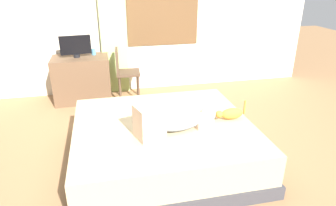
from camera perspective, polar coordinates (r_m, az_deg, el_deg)
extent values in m
plane|color=olive|center=(3.62, -0.82, -9.94)|extent=(16.00, 16.00, 0.00)
cube|color=beige|center=(5.40, -6.28, 17.53)|extent=(6.40, 0.12, 2.90)
cube|color=brown|center=(5.41, -0.99, 17.20)|extent=(1.25, 0.02, 1.21)
cube|color=white|center=(5.41, -0.98, 17.20)|extent=(1.17, 0.02, 1.13)
cube|color=#38383D|center=(3.52, -0.90, -9.67)|extent=(1.97, 1.82, 0.14)
cube|color=tan|center=(3.40, -0.92, -6.34)|extent=(1.92, 1.77, 0.33)
ellipsoid|color=#8C939E|center=(3.19, 2.64, -3.40)|extent=(0.61, 0.41, 0.17)
sphere|color=beige|center=(3.36, 7.55, -2.07)|extent=(0.17, 0.17, 0.17)
cube|color=beige|center=(2.98, -3.53, -3.57)|extent=(0.32, 0.31, 0.34)
cube|color=beige|center=(3.32, 5.85, -3.23)|extent=(0.27, 0.33, 0.08)
ellipsoid|color=#C67A2D|center=(3.47, 11.97, -1.98)|extent=(0.26, 0.12, 0.13)
sphere|color=#C67A2D|center=(3.40, 9.63, -2.13)|extent=(0.08, 0.08, 0.08)
cylinder|color=#C67A2D|center=(3.51, 14.26, -0.74)|extent=(0.02, 0.02, 0.16)
cube|color=brown|center=(5.21, -15.88, 4.38)|extent=(0.90, 0.56, 0.74)
cylinder|color=black|center=(5.11, -16.85, 8.52)|extent=(0.10, 0.10, 0.05)
cube|color=black|center=(5.07, -17.08, 10.43)|extent=(0.48, 0.08, 0.30)
cylinder|color=teal|center=(5.19, -13.86, 9.35)|extent=(0.07, 0.07, 0.10)
cylinder|color=#4C3828|center=(5.31, -5.79, 3.81)|extent=(0.04, 0.04, 0.44)
cylinder|color=#4C3828|center=(5.03, -5.58, 2.66)|extent=(0.04, 0.04, 0.44)
cylinder|color=#4C3828|center=(5.31, -9.07, 3.61)|extent=(0.04, 0.04, 0.44)
cylinder|color=#4C3828|center=(5.02, -9.05, 2.45)|extent=(0.04, 0.04, 0.44)
cube|color=#4C3828|center=(5.09, -7.51, 5.69)|extent=(0.40, 0.40, 0.04)
cube|color=#4C3828|center=(5.03, -9.59, 7.85)|extent=(0.07, 0.38, 0.38)
cube|color=#ADCC75|center=(5.28, -10.40, 14.67)|extent=(0.44, 0.06, 2.44)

